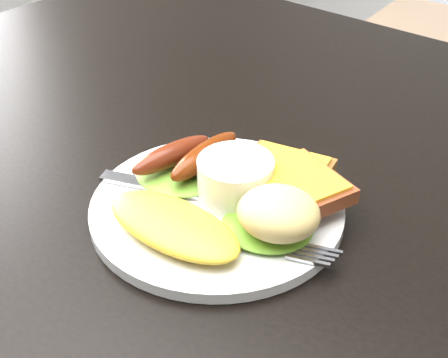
# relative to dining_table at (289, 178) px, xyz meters

# --- Properties ---
(dining_table) EXTENTS (1.20, 0.80, 0.04)m
(dining_table) POSITION_rel_dining_table_xyz_m (0.00, 0.00, 0.00)
(dining_table) COLOR black
(dining_table) RESTS_ON ground
(dining_chair) EXTENTS (0.43, 0.43, 0.05)m
(dining_chair) POSITION_rel_dining_table_xyz_m (-0.28, 1.20, -0.28)
(dining_chair) COLOR tan
(dining_chair) RESTS_ON ground
(plate) EXTENTS (0.23, 0.23, 0.01)m
(plate) POSITION_rel_dining_table_xyz_m (-0.00, -0.11, 0.03)
(plate) COLOR white
(plate) RESTS_ON dining_table
(lettuce_left) EXTENTS (0.11, 0.10, 0.01)m
(lettuce_left) POSITION_rel_dining_table_xyz_m (-0.06, -0.10, 0.04)
(lettuce_left) COLOR #539F31
(lettuce_left) RESTS_ON plate
(lettuce_right) EXTENTS (0.10, 0.09, 0.01)m
(lettuce_right) POSITION_rel_dining_table_xyz_m (0.05, -0.12, 0.04)
(lettuce_right) COLOR #4D9E21
(lettuce_right) RESTS_ON plate
(omelette) EXTENTS (0.13, 0.07, 0.02)m
(omelette) POSITION_rel_dining_table_xyz_m (-0.00, -0.17, 0.04)
(omelette) COLOR yellow
(omelette) RESTS_ON plate
(sausage_a) EXTENTS (0.04, 0.09, 0.02)m
(sausage_a) POSITION_rel_dining_table_xyz_m (-0.07, -0.10, 0.05)
(sausage_a) COLOR #68240B
(sausage_a) RESTS_ON lettuce_left
(sausage_b) EXTENTS (0.03, 0.10, 0.02)m
(sausage_b) POSITION_rel_dining_table_xyz_m (-0.04, -0.08, 0.05)
(sausage_b) COLOR #6A2109
(sausage_b) RESTS_ON lettuce_left
(ramekin) EXTENTS (0.08, 0.08, 0.04)m
(ramekin) POSITION_rel_dining_table_xyz_m (0.00, -0.09, 0.05)
(ramekin) COLOR white
(ramekin) RESTS_ON plate
(toast_a) EXTENTS (0.10, 0.10, 0.01)m
(toast_a) POSITION_rel_dining_table_xyz_m (0.02, -0.05, 0.04)
(toast_a) COLOR olive
(toast_a) RESTS_ON plate
(toast_b) EXTENTS (0.10, 0.10, 0.01)m
(toast_b) POSITION_rel_dining_table_xyz_m (0.05, -0.07, 0.05)
(toast_b) COLOR #8E3916
(toast_b) RESTS_ON toast_a
(potato_salad) EXTENTS (0.08, 0.08, 0.04)m
(potato_salad) POSITION_rel_dining_table_xyz_m (0.07, -0.12, 0.06)
(potato_salad) COLOR beige
(potato_salad) RESTS_ON lettuce_right
(fork) EXTENTS (0.17, 0.08, 0.00)m
(fork) POSITION_rel_dining_table_xyz_m (-0.03, -0.12, 0.03)
(fork) COLOR #ADAFB7
(fork) RESTS_ON plate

